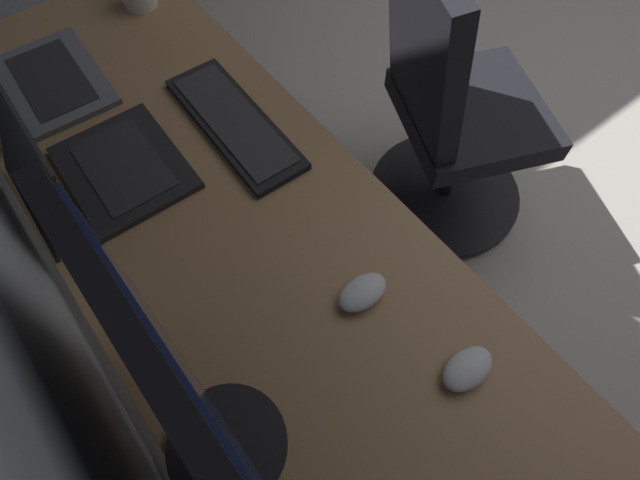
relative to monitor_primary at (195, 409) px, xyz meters
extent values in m
cube|color=#936D47|center=(0.12, -0.23, -0.28)|extent=(2.37, 0.65, 0.03)
cylinder|color=silver|center=(1.24, -0.49, -0.65)|extent=(0.05, 0.05, 0.70)
cylinder|color=silver|center=(1.24, 0.03, -0.65)|extent=(0.05, 0.05, 0.70)
cube|color=silver|center=(-0.22, -0.45, -0.65)|extent=(0.37, 0.01, 0.61)
cylinder|color=black|center=(0.00, 0.00, -0.26)|extent=(0.20, 0.20, 0.01)
cylinder|color=black|center=(0.00, 0.00, -0.21)|extent=(0.04, 0.04, 0.10)
cube|color=black|center=(0.00, 0.00, 0.02)|extent=(0.55, 0.04, 0.35)
cube|color=#19234C|center=(0.00, -0.01, 0.02)|extent=(0.50, 0.01, 0.31)
cube|color=black|center=(0.63, -0.13, -0.26)|extent=(0.30, 0.25, 0.01)
cube|color=#262628|center=(0.63, -0.13, -0.25)|extent=(0.24, 0.16, 0.00)
cube|color=black|center=(0.63, 0.04, -0.15)|extent=(0.30, 0.10, 0.21)
cube|color=black|center=(0.63, 0.04, -0.15)|extent=(0.27, 0.08, 0.18)
cube|color=#595B60|center=(0.98, -0.11, -0.26)|extent=(0.33, 0.24, 0.01)
cube|color=#262628|center=(0.98, -0.11, -0.25)|extent=(0.27, 0.15, 0.00)
cube|color=black|center=(0.59, -0.39, -0.26)|extent=(0.42, 0.15, 0.02)
cube|color=#2D2D30|center=(0.59, -0.39, -0.25)|extent=(0.38, 0.12, 0.00)
ellipsoid|color=silver|center=(-0.15, -0.40, -0.25)|extent=(0.06, 0.10, 0.03)
ellipsoid|color=silver|center=(0.07, -0.35, -0.25)|extent=(0.06, 0.10, 0.03)
cube|color=black|center=(0.42, -1.11, -0.54)|extent=(0.57, 0.56, 0.07)
cube|color=black|center=(0.50, -0.91, -0.25)|extent=(0.42, 0.27, 0.50)
cylinder|color=black|center=(0.42, -1.11, -0.75)|extent=(0.05, 0.05, 0.37)
cylinder|color=black|center=(0.42, -1.11, -0.96)|extent=(0.56, 0.56, 0.03)
camera|label=1|loc=(-0.20, -0.04, 0.64)|focal=28.85mm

